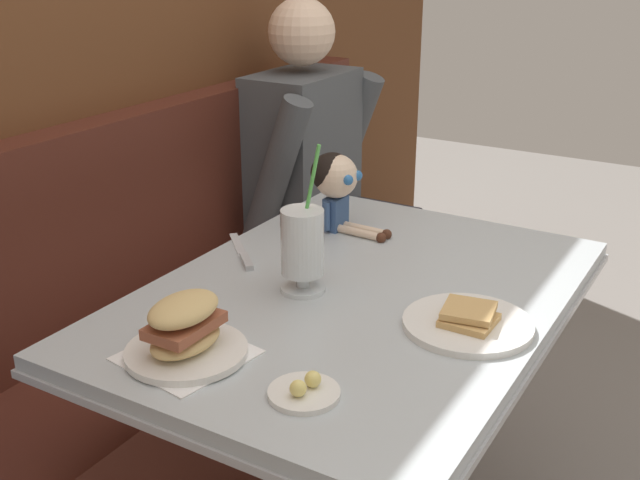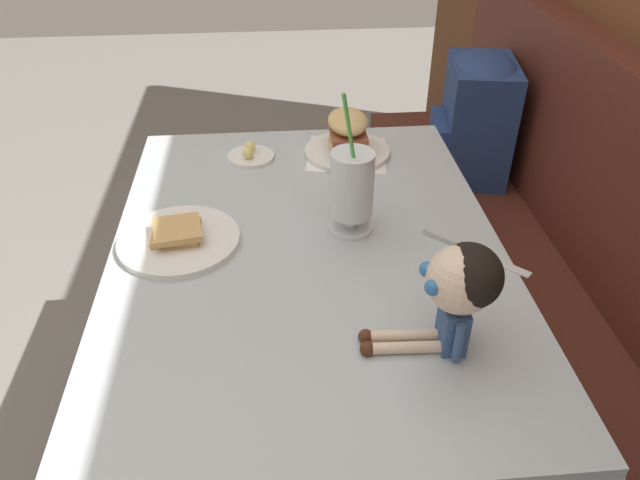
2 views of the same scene
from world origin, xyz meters
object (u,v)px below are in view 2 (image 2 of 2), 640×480
at_px(butter_knife, 457,244).
at_px(backpack, 475,115).
at_px(milkshake_glass, 352,188).
at_px(butter_saucer, 251,155).
at_px(toast_plate, 179,238).
at_px(sandwich_plate, 347,138).
at_px(seated_doll, 460,285).

bearing_deg(butter_knife, backpack, 159.88).
bearing_deg(backpack, milkshake_glass, -34.68).
height_order(butter_saucer, butter_knife, butter_saucer).
xyz_separation_m(toast_plate, milkshake_glass, (-0.02, 0.36, 0.09)).
bearing_deg(sandwich_plate, butter_knife, 22.84).
bearing_deg(sandwich_plate, toast_plate, -47.64).
relative_size(butter_saucer, backpack, 0.30).
relative_size(sandwich_plate, seated_doll, 1.04).
bearing_deg(milkshake_glass, backpack, 145.32).
relative_size(sandwich_plate, butter_knife, 1.26).
xyz_separation_m(butter_knife, seated_doll, (0.28, -0.09, 0.12)).
bearing_deg(sandwich_plate, milkshake_glass, -5.78).
height_order(toast_plate, sandwich_plate, sandwich_plate).
bearing_deg(seated_doll, butter_saucer, -154.18).
bearing_deg(seated_doll, milkshake_glass, -161.04).
height_order(butter_knife, seated_doll, seated_doll).
bearing_deg(toast_plate, butter_knife, 84.17).
relative_size(milkshake_glass, butter_saucer, 2.62).
bearing_deg(backpack, butter_knife, -20.12).
xyz_separation_m(toast_plate, butter_saucer, (-0.36, 0.14, -0.00)).
relative_size(milkshake_glass, backpack, 0.78).
bearing_deg(butter_knife, milkshake_glass, -110.45).
xyz_separation_m(milkshake_glass, seated_doll, (0.35, 0.12, 0.03)).
bearing_deg(seated_doll, butter_knife, 162.25).
distance_m(milkshake_glass, backpack, 0.91).
distance_m(seated_doll, backpack, 1.17).
height_order(milkshake_glass, butter_knife, milkshake_glass).
bearing_deg(milkshake_glass, butter_saucer, -147.80).
distance_m(toast_plate, butter_knife, 0.57).
bearing_deg(backpack, seated_doll, -19.52).
distance_m(toast_plate, sandwich_plate, 0.53).
height_order(milkshake_glass, sandwich_plate, milkshake_glass).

